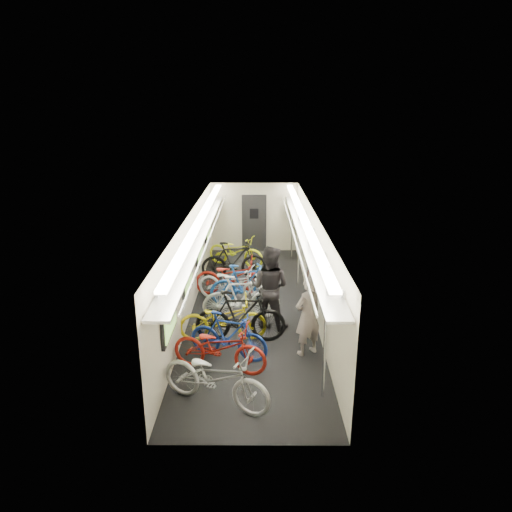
{
  "coord_description": "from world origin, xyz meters",
  "views": [
    {
      "loc": [
        0.13,
        -10.58,
        4.7
      ],
      "look_at": [
        0.08,
        0.66,
        1.15
      ],
      "focal_mm": 32.0,
      "sensor_mm": 36.0,
      "label": 1
    }
  ],
  "objects_px": {
    "backpack": "(319,276)",
    "passenger_mid": "(269,287)",
    "passenger_near": "(308,316)",
    "bicycle_0": "(216,377)",
    "bicycle_1": "(228,336)"
  },
  "relations": [
    {
      "from": "bicycle_0",
      "to": "passenger_near",
      "type": "bearing_deg",
      "value": -19.55
    },
    {
      "from": "backpack",
      "to": "passenger_mid",
      "type": "bearing_deg",
      "value": 149.75
    },
    {
      "from": "passenger_near",
      "to": "backpack",
      "type": "distance_m",
      "value": 1.2
    },
    {
      "from": "bicycle_1",
      "to": "passenger_near",
      "type": "height_order",
      "value": "passenger_near"
    },
    {
      "from": "bicycle_1",
      "to": "passenger_near",
      "type": "distance_m",
      "value": 1.63
    },
    {
      "from": "passenger_mid",
      "to": "backpack",
      "type": "distance_m",
      "value": 1.14
    },
    {
      "from": "passenger_near",
      "to": "bicycle_0",
      "type": "bearing_deg",
      "value": 13.01
    },
    {
      "from": "bicycle_1",
      "to": "bicycle_0",
      "type": "bearing_deg",
      "value": -166.09
    },
    {
      "from": "bicycle_0",
      "to": "backpack",
      "type": "relative_size",
      "value": 5.28
    },
    {
      "from": "bicycle_0",
      "to": "passenger_mid",
      "type": "height_order",
      "value": "passenger_mid"
    },
    {
      "from": "passenger_near",
      "to": "passenger_mid",
      "type": "distance_m",
      "value": 1.46
    },
    {
      "from": "passenger_near",
      "to": "backpack",
      "type": "xyz_separation_m",
      "value": [
        0.33,
        1.07,
        0.45
      ]
    },
    {
      "from": "bicycle_0",
      "to": "bicycle_1",
      "type": "height_order",
      "value": "bicycle_0"
    },
    {
      "from": "bicycle_1",
      "to": "backpack",
      "type": "xyz_separation_m",
      "value": [
        1.91,
        1.26,
        0.79
      ]
    },
    {
      "from": "passenger_mid",
      "to": "bicycle_1",
      "type": "bearing_deg",
      "value": 81.88
    }
  ]
}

